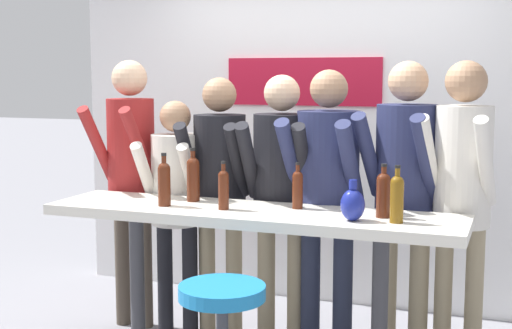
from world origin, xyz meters
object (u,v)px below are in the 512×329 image
(person_far_left, at_px, (130,160))
(wine_bottle_1, at_px, (164,182))
(tasting_table, at_px, (251,236))
(person_right, at_px, (405,177))
(person_center_left, at_px, (219,177))
(wine_bottle_2, at_px, (224,188))
(wine_bottle_0, at_px, (298,188))
(person_far_right, at_px, (462,179))
(wine_bottle_4, at_px, (193,177))
(wine_bottle_3, at_px, (383,193))
(person_left, at_px, (176,191))
(decorative_vase, at_px, (353,204))
(person_center_right, at_px, (327,181))
(wine_bottle_5, at_px, (397,197))
(person_center, at_px, (281,180))

(person_far_left, height_order, wine_bottle_1, person_far_left)
(tasting_table, relative_size, person_right, 1.33)
(person_center_left, distance_m, wine_bottle_2, 0.63)
(wine_bottle_0, relative_size, wine_bottle_2, 0.96)
(wine_bottle_0, bearing_deg, person_far_right, 20.87)
(tasting_table, height_order, wine_bottle_4, wine_bottle_4)
(tasting_table, relative_size, wine_bottle_3, 8.31)
(person_right, distance_m, wine_bottle_4, 1.28)
(person_far_left, relative_size, person_center_left, 1.07)
(person_left, xyz_separation_m, decorative_vase, (1.31, -0.54, 0.09))
(person_far_left, bearing_deg, wine_bottle_0, -15.60)
(person_right, relative_size, wine_bottle_0, 6.82)
(tasting_table, distance_m, person_far_right, 1.26)
(person_center_right, xyz_separation_m, person_far_right, (0.80, 0.01, 0.05))
(person_center_left, xyz_separation_m, wine_bottle_5, (1.26, -0.59, 0.04))
(person_far_left, bearing_deg, person_left, -6.52)
(person_far_left, bearing_deg, person_center, -0.07)
(person_right, height_order, wine_bottle_5, person_right)
(wine_bottle_4, bearing_deg, tasting_table, -17.30)
(wine_bottle_0, distance_m, wine_bottle_4, 0.67)
(wine_bottle_3, bearing_deg, person_center_right, 135.76)
(tasting_table, relative_size, person_center_right, 1.36)
(person_right, distance_m, wine_bottle_1, 1.43)
(person_far_left, distance_m, wine_bottle_4, 0.71)
(person_far_left, relative_size, person_left, 1.17)
(person_center_left, relative_size, person_right, 0.95)
(person_center_right, bearing_deg, person_center, 176.81)
(wine_bottle_5, bearing_deg, wine_bottle_3, 128.30)
(person_center_right, height_order, wine_bottle_0, person_center_right)
(person_left, xyz_separation_m, wine_bottle_3, (1.45, -0.39, 0.14))
(tasting_table, distance_m, wine_bottle_3, 0.81)
(person_far_left, distance_m, person_right, 1.85)
(person_left, bearing_deg, person_center, -2.27)
(wine_bottle_4, bearing_deg, person_center_right, 22.83)
(wine_bottle_2, bearing_deg, wine_bottle_5, -1.35)
(person_right, relative_size, wine_bottle_4, 5.60)
(person_center, bearing_deg, person_far_right, -6.39)
(person_center, xyz_separation_m, wine_bottle_2, (-0.17, -0.53, 0.02))
(wine_bottle_1, height_order, wine_bottle_3, wine_bottle_1)
(person_center, distance_m, person_far_right, 1.11)
(person_left, bearing_deg, person_far_right, -5.27)
(person_center_left, relative_size, person_far_right, 0.95)
(tasting_table, height_order, person_far_right, person_far_right)
(person_right, bearing_deg, person_center_right, -162.86)
(person_far_right, height_order, wine_bottle_5, person_far_right)
(person_far_left, distance_m, person_center_right, 1.39)
(person_center_left, xyz_separation_m, person_center, (0.44, -0.03, 0.01))
(person_center_right, distance_m, wine_bottle_3, 0.59)
(person_left, bearing_deg, wine_bottle_2, -47.40)
(person_far_left, height_order, decorative_vase, person_far_left)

